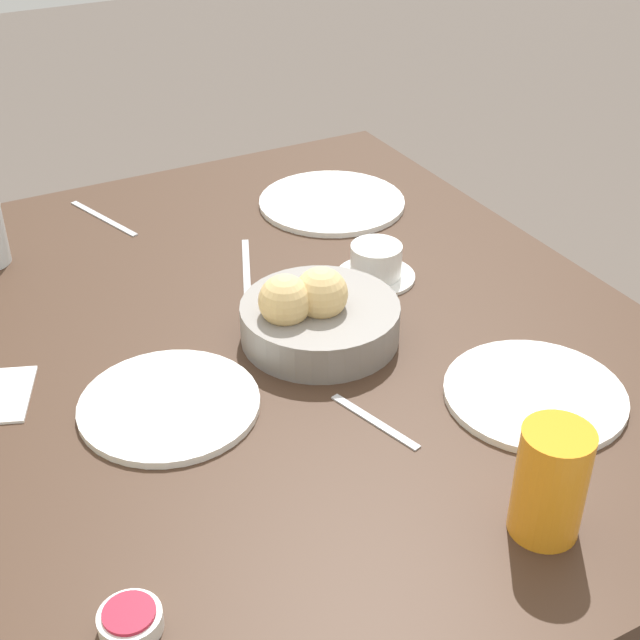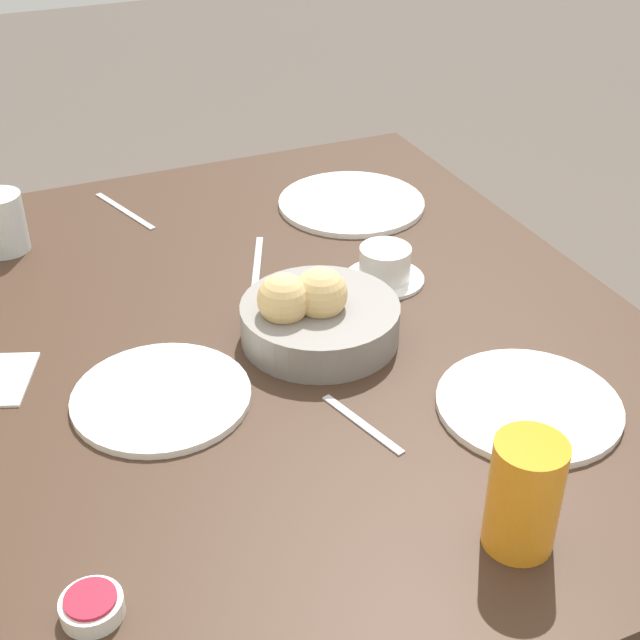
% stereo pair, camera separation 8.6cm
% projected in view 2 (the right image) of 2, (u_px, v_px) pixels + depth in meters
% --- Properties ---
extents(dining_table, '(1.24, 1.03, 0.70)m').
position_uv_depth(dining_table, '(280.00, 377.00, 1.33)').
color(dining_table, '#3D281C').
rests_on(dining_table, ground_plane).
extents(bread_basket, '(0.22, 0.22, 0.11)m').
position_uv_depth(bread_basket, '(316.00, 316.00, 1.24)').
color(bread_basket, gray).
rests_on(bread_basket, dining_table).
extents(plate_near_left, '(0.23, 0.23, 0.01)m').
position_uv_depth(plate_near_left, '(529.00, 405.00, 1.13)').
color(plate_near_left, white).
rests_on(plate_near_left, dining_table).
extents(plate_near_right, '(0.27, 0.27, 0.01)m').
position_uv_depth(plate_near_right, '(351.00, 203.00, 1.62)').
color(plate_near_right, white).
rests_on(plate_near_right, dining_table).
extents(plate_far_center, '(0.23, 0.23, 0.01)m').
position_uv_depth(plate_far_center, '(161.00, 397.00, 1.14)').
color(plate_far_center, white).
rests_on(plate_far_center, dining_table).
extents(juice_glass, '(0.08, 0.08, 0.13)m').
position_uv_depth(juice_glass, '(524.00, 495.00, 0.91)').
color(juice_glass, orange).
rests_on(juice_glass, dining_table).
extents(water_tumbler, '(0.08, 0.08, 0.10)m').
position_uv_depth(water_tumbler, '(1.00, 223.00, 1.46)').
color(water_tumbler, silver).
rests_on(water_tumbler, dining_table).
extents(coffee_cup, '(0.12, 0.12, 0.06)m').
position_uv_depth(coffee_cup, '(385.00, 266.00, 1.38)').
color(coffee_cup, white).
rests_on(coffee_cup, dining_table).
extents(jam_bowl_berry, '(0.06, 0.06, 0.02)m').
position_uv_depth(jam_bowl_berry, '(92.00, 606.00, 0.86)').
color(jam_bowl_berry, white).
rests_on(jam_bowl_berry, dining_table).
extents(fork_silver, '(0.18, 0.08, 0.00)m').
position_uv_depth(fork_silver, '(257.00, 265.00, 1.44)').
color(fork_silver, '#B7B7BC').
rests_on(fork_silver, dining_table).
extents(knife_silver, '(0.18, 0.07, 0.00)m').
position_uv_depth(knife_silver, '(125.00, 211.00, 1.60)').
color(knife_silver, '#B7B7BC').
rests_on(knife_silver, dining_table).
extents(spoon_coffee, '(0.14, 0.05, 0.00)m').
position_uv_depth(spoon_coffee, '(362.00, 424.00, 1.10)').
color(spoon_coffee, '#B7B7BC').
rests_on(spoon_coffee, dining_table).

